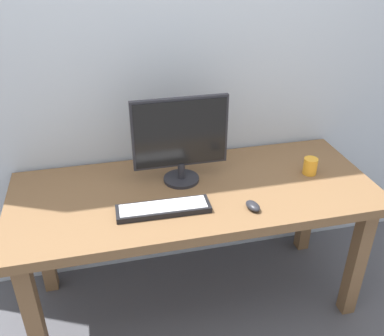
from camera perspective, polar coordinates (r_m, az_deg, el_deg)
name	(u,v)px	position (r m, az deg, el deg)	size (l,w,h in m)	color
ground_plane	(194,297)	(2.56, 0.32, -17.07)	(6.00, 6.00, 0.00)	#4C4C51
wall_back	(175,14)	(2.18, -2.25, 20.09)	(3.14, 0.04, 3.00)	#B2BCC6
desk	(195,204)	(2.13, 0.37, -4.92)	(1.80, 0.74, 0.75)	brown
monitor	(180,138)	(2.04, -1.58, 4.06)	(0.47, 0.18, 0.44)	#232328
keyboard_primary	(163,209)	(1.92, -3.90, -5.50)	(0.43, 0.13, 0.03)	black
mouse	(253,206)	(1.94, 8.23, -5.10)	(0.05, 0.09, 0.03)	#232328
coffee_mug	(310,166)	(2.27, 15.69, 0.25)	(0.07, 0.07, 0.09)	orange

